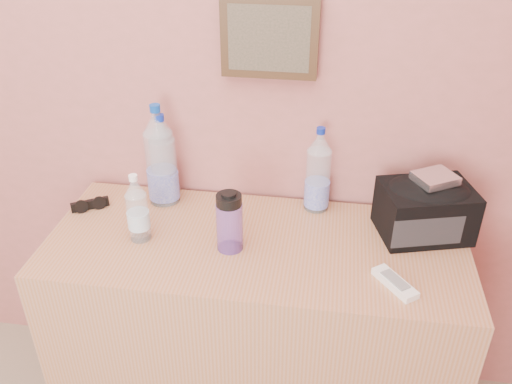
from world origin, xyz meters
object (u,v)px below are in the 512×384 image
pet_large_b (160,160)px  pet_small (138,211)px  pet_large_a (164,164)px  foil_packet (435,178)px  ac_remote (395,283)px  sunglasses (90,204)px  nalgene_bottle (229,221)px  dresser (256,336)px  pet_large_c (318,174)px  toiletry_bag (425,208)px

pet_large_b → pet_small: size_ratio=1.57×
pet_large_a → foil_packet: 0.88m
pet_small → ac_remote: size_ratio=1.54×
pet_large_a → foil_packet: size_ratio=2.75×
pet_small → pet_large_a: bearing=85.9°
sunglasses → nalgene_bottle: bearing=-47.5°
pet_large_b → foil_packet: pet_large_b is taller
foil_packet → dresser: bearing=-165.5°
pet_large_a → sunglasses: pet_large_a is taller
sunglasses → ac_remote: bearing=-45.7°
pet_large_b → nalgene_bottle: (0.28, -0.24, -0.06)m
pet_large_c → foil_packet: (0.36, -0.09, 0.07)m
foil_packet → toiletry_bag: bearing=-159.0°
pet_large_c → sunglasses: (-0.77, -0.13, -0.12)m
pet_large_b → nalgene_bottle: 0.38m
nalgene_bottle → sunglasses: nalgene_bottle is taller
pet_large_c → ac_remote: pet_large_c is taller
pet_large_b → pet_large_c: 0.54m
pet_large_a → toiletry_bag: (0.87, -0.06, -0.05)m
foil_packet → pet_small: bearing=-169.1°
nalgene_bottle → pet_large_a: bearing=139.0°
sunglasses → foil_packet: size_ratio=1.07×
pet_small → foil_packet: 0.92m
nalgene_bottle → toiletry_bag: nalgene_bottle is taller
toiletry_bag → nalgene_bottle: bearing=-179.6°
pet_large_a → pet_small: 0.24m
nalgene_bottle → toiletry_bag: size_ratio=0.72×
ac_remote → dresser: bearing=-146.7°
pet_large_b → pet_small: (-0.01, -0.23, -0.06)m
pet_large_c → toiletry_bag: pet_large_c is taller
pet_large_b → sunglasses: size_ratio=2.83×
pet_large_a → pet_large_c: 0.52m
pet_large_b → ac_remote: size_ratio=2.42×
ac_remote → nalgene_bottle: bearing=-139.5°
sunglasses → toiletry_bag: (1.12, 0.03, 0.08)m
pet_large_c → toiletry_bag: size_ratio=1.09×
nalgene_bottle → toiletry_bag: (0.59, 0.17, -0.00)m
pet_large_b → pet_small: pet_large_b is taller
pet_large_a → sunglasses: bearing=-159.5°
pet_small → nalgene_bottle: 0.29m
sunglasses → toiletry_bag: bearing=-30.4°
dresser → pet_large_b: bearing=151.3°
dresser → foil_packet: 0.83m
pet_large_b → pet_large_c: bearing=3.7°
dresser → pet_large_b: (-0.36, 0.20, 0.57)m
dresser → toiletry_bag: bearing=14.4°
dresser → ac_remote: (0.42, -0.15, 0.42)m
pet_large_a → dresser: bearing=-29.5°
dresser → pet_large_c: pet_large_c is taller
pet_large_a → pet_small: bearing=-94.1°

